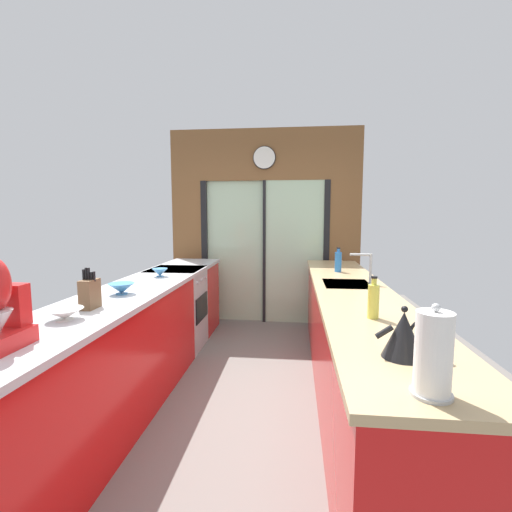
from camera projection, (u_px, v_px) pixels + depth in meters
The scene contains 15 objects.
ground_plane at pixel (248, 377), 3.45m from camera, with size 5.04×7.60×0.02m, color slate.
back_wall_unit at pixel (265, 215), 5.05m from camera, with size 2.64×0.12×2.70m.
left_counter_run at pixel (133, 342), 3.03m from camera, with size 0.62×3.80×0.92m.
right_counter_run at pixel (352, 343), 3.00m from camera, with size 0.62×3.80×0.92m.
sink_faucet at pixel (367, 264), 3.16m from camera, with size 0.19×0.02×0.27m.
oven_range at pixel (177, 309), 4.13m from camera, with size 0.60×0.60×0.92m.
mixing_bowl_near at pixel (65, 314), 2.08m from camera, with size 0.21×0.21×0.07m.
mixing_bowl_mid at pixel (122, 288), 2.76m from camera, with size 0.20×0.20×0.09m.
mixing_bowl_far at pixel (160, 272), 3.55m from camera, with size 0.15×0.15×0.08m.
knife_block at pixel (90, 293), 2.33m from camera, with size 0.09×0.14×0.27m.
stand_mixer at pixel (0, 314), 1.62m from camera, with size 0.17×0.27×0.42m.
kettle at pixel (404, 335), 1.53m from camera, with size 0.27×0.18×0.23m.
soap_bottle_near at pixel (373, 300), 2.12m from camera, with size 0.07×0.07×0.25m.
soap_bottle_far at pixel (338, 261), 3.85m from camera, with size 0.07×0.07×0.26m.
paper_towel_roll at pixel (433, 355), 1.20m from camera, with size 0.14×0.14×0.32m.
Camera 1 is at (0.43, -2.67, 1.53)m, focal length 25.33 mm.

